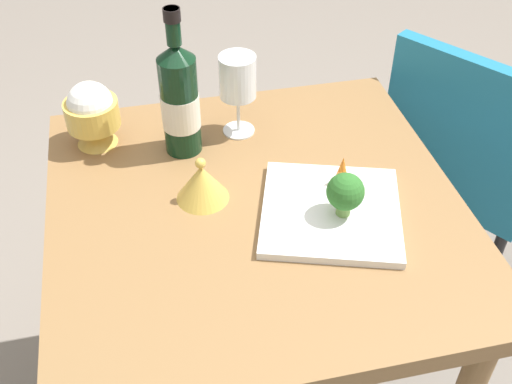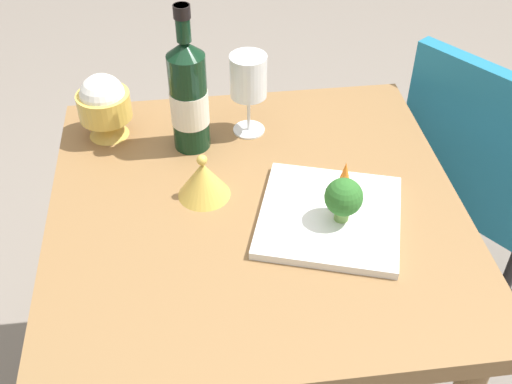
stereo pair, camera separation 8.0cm
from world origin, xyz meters
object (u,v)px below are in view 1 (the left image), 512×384
(chair_by_wall, at_px, (465,159))
(carrot_garnish_left, at_px, (342,170))
(serving_plate, at_px, (331,211))
(broccoli_floret, at_px, (345,193))
(rice_bowl, at_px, (92,113))
(wine_bottle, at_px, (180,99))
(rice_bowl_lid, at_px, (202,182))
(wine_glass, at_px, (238,79))

(chair_by_wall, height_order, carrot_garnish_left, chair_by_wall)
(serving_plate, height_order, broccoli_floret, broccoli_floret)
(broccoli_floret, bearing_deg, rice_bowl, -128.25)
(chair_by_wall, bearing_deg, wine_bottle, -118.47)
(chair_by_wall, xyz_separation_m, carrot_garnish_left, (0.28, -0.45, 0.26))
(serving_plate, distance_m, carrot_garnish_left, 0.09)
(rice_bowl_lid, relative_size, carrot_garnish_left, 1.65)
(wine_bottle, xyz_separation_m, rice_bowl_lid, (0.16, 0.01, -0.08))
(wine_bottle, bearing_deg, rice_bowl_lid, 5.00)
(wine_glass, height_order, rice_bowl, wine_glass)
(rice_bowl_lid, height_order, carrot_garnish_left, rice_bowl_lid)
(serving_plate, xyz_separation_m, carrot_garnish_left, (-0.07, 0.04, 0.04))
(carrot_garnish_left, bearing_deg, chair_by_wall, 121.71)
(rice_bowl_lid, distance_m, broccoli_floret, 0.27)
(broccoli_floret, relative_size, carrot_garnish_left, 1.42)
(rice_bowl, relative_size, rice_bowl_lid, 1.42)
(chair_by_wall, height_order, broccoli_floret, chair_by_wall)
(broccoli_floret, bearing_deg, wine_bottle, -137.69)
(rice_bowl, bearing_deg, broccoli_floret, 51.75)
(chair_by_wall, height_order, wine_glass, wine_glass)
(serving_plate, relative_size, broccoli_floret, 3.67)
(chair_by_wall, distance_m, wine_glass, 0.70)
(rice_bowl, height_order, carrot_garnish_left, rice_bowl)
(rice_bowl_lid, bearing_deg, wine_glass, 151.15)
(chair_by_wall, relative_size, wine_bottle, 2.76)
(wine_glass, distance_m, rice_bowl_lid, 0.24)
(chair_by_wall, distance_m, serving_plate, 0.64)
(rice_bowl, bearing_deg, wine_bottle, 71.17)
(wine_bottle, distance_m, broccoli_floret, 0.38)
(wine_glass, height_order, carrot_garnish_left, wine_glass)
(rice_bowl, bearing_deg, rice_bowl_lid, 40.49)
(broccoli_floret, bearing_deg, serving_plate, -136.73)
(wine_bottle, distance_m, rice_bowl_lid, 0.18)
(chair_by_wall, relative_size, broccoli_floret, 9.91)
(rice_bowl, relative_size, carrot_garnish_left, 2.34)
(rice_bowl_lid, height_order, serving_plate, rice_bowl_lid)
(wine_glass, bearing_deg, serving_plate, 20.92)
(wine_bottle, xyz_separation_m, wine_glass, (-0.04, 0.12, 0.01))
(rice_bowl, relative_size, broccoli_floret, 1.65)
(wine_glass, distance_m, broccoli_floret, 0.34)
(carrot_garnish_left, bearing_deg, serving_plate, -31.61)
(rice_bowl_lid, bearing_deg, carrot_garnish_left, 82.84)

